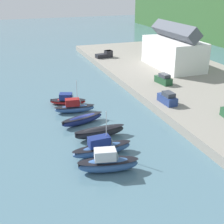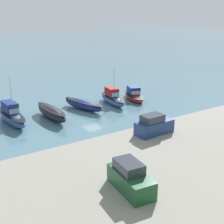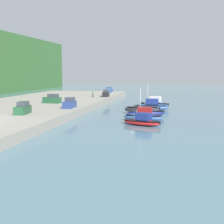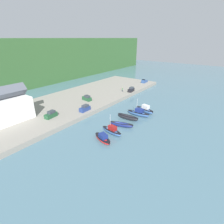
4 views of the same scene
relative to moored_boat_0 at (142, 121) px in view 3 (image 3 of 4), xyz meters
name	(u,v)px [view 3 (image 3 of 4)]	position (x,y,z in m)	size (l,w,h in m)	color
ground_plane	(137,117)	(8.97, 1.94, -0.73)	(320.00, 320.00, 0.00)	slate
quay_promenade	(13,110)	(8.97, 28.40, 0.02)	(114.20, 29.91, 1.51)	gray
moored_boat_0	(142,121)	(0.00, 0.00, 0.00)	(4.48, 7.15, 2.09)	red
moored_boat_1	(143,116)	(4.40, 0.28, 0.20)	(2.83, 7.33, 5.85)	#33568E
moored_boat_2	(146,113)	(9.59, 0.38, 0.02)	(3.68, 7.71, 1.43)	navy
moored_boat_3	(142,109)	(15.14, 1.59, 0.14)	(2.08, 7.92, 1.66)	black
moored_boat_4	(151,106)	(20.08, 0.27, 0.29)	(2.42, 8.42, 6.25)	#33568E
moored_boat_5	(154,104)	(24.00, -0.25, 0.39)	(3.64, 7.80, 3.02)	#33568E
parked_car_0	(106,93)	(40.16, 15.27, 1.69)	(4.36, 2.22, 2.16)	black
parked_car_1	(23,109)	(-1.05, 20.92, 1.69)	(4.39, 2.31, 2.16)	#1E4C2D
parked_car_2	(52,99)	(18.07, 23.33, 1.69)	(2.24, 4.37, 2.16)	#1E4C2D
parked_car_3	(70,103)	(9.52, 15.98, 1.69)	(4.26, 1.95, 2.16)	navy
pickup_truck_1	(109,90)	(60.27, 18.61, 1.59)	(4.78, 2.10, 1.90)	#2D4C84
person_on_quay	(93,93)	(37.62, 18.63, 1.87)	(0.40, 0.40, 2.14)	#232838
dog_on_quay	(86,95)	(40.77, 21.67, 1.23)	(0.88, 0.55, 0.68)	tan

